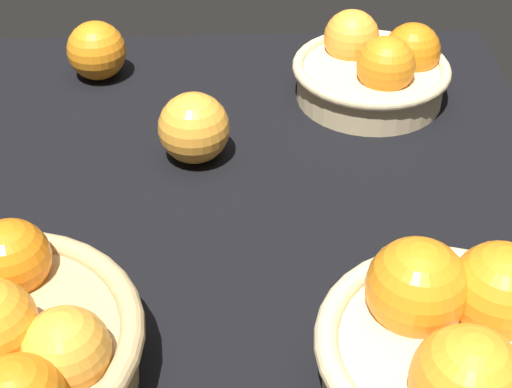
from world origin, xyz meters
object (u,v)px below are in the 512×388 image
at_px(basket_near_right, 375,69).
at_px(loose_orange_front_gap, 97,51).
at_px(loose_orange_back_gap, 194,128).
at_px(basket_near_left, 455,348).

height_order(basket_near_right, loose_orange_front_gap, basket_near_right).
bearing_deg(loose_orange_front_gap, basket_near_right, -100.06).
bearing_deg(loose_orange_back_gap, basket_near_left, -147.68).
relative_size(basket_near_right, loose_orange_back_gap, 2.46).
relative_size(basket_near_left, loose_orange_back_gap, 2.69).
height_order(basket_near_left, loose_orange_front_gap, basket_near_left).
height_order(basket_near_right, basket_near_left, basket_near_left).
xyz_separation_m(basket_near_right, basket_near_left, (-0.47, 0.01, 0.01)).
distance_m(basket_near_right, loose_orange_front_gap, 0.37).
bearing_deg(loose_orange_front_gap, loose_orange_back_gap, -145.47).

